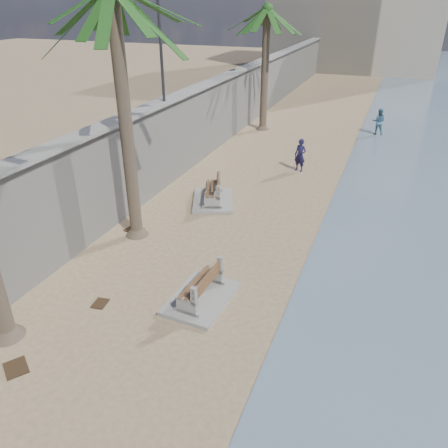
% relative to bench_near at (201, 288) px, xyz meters
% --- Properties ---
extents(seawall, '(0.45, 70.00, 3.50)m').
position_rel_bench_near_xyz_m(seawall, '(-4.92, 15.30, 1.35)').
color(seawall, gray).
rests_on(seawall, ground_plane).
extents(wall_cap, '(0.80, 70.00, 0.12)m').
position_rel_bench_near_xyz_m(wall_cap, '(-4.92, 15.30, 3.15)').
color(wall_cap, gray).
rests_on(wall_cap, seawall).
extents(end_building, '(18.00, 12.00, 14.00)m').
position_rel_bench_near_xyz_m(end_building, '(-1.72, 47.30, 6.60)').
color(end_building, '#B7AA93').
rests_on(end_building, ground_plane).
extents(bench_near, '(1.59, 2.24, 0.90)m').
position_rel_bench_near_xyz_m(bench_near, '(0.00, 0.00, 0.00)').
color(bench_near, gray).
rests_on(bench_near, ground_plane).
extents(bench_far, '(2.30, 2.72, 0.96)m').
position_rel_bench_near_xyz_m(bench_far, '(-2.19, 6.09, 0.03)').
color(bench_far, gray).
rests_on(bench_far, ground_plane).
extents(palm_back, '(5.00, 5.00, 7.73)m').
position_rel_bench_near_xyz_m(palm_back, '(-3.51, 17.39, 6.34)').
color(palm_back, brown).
rests_on(palm_back, ground_plane).
extents(streetlight, '(0.28, 0.28, 5.12)m').
position_rel_bench_near_xyz_m(streetlight, '(-4.82, 7.30, 6.25)').
color(streetlight, '#2D2D33').
rests_on(streetlight, wall_cap).
extents(person_a, '(0.74, 0.60, 1.78)m').
position_rel_bench_near_xyz_m(person_a, '(0.27, 10.91, 0.50)').
color(person_a, '#161336').
rests_on(person_a, ground_plane).
extents(person_b, '(0.85, 0.67, 1.71)m').
position_rel_bench_near_xyz_m(person_b, '(3.28, 18.85, 0.46)').
color(person_b, teal).
rests_on(person_b, ground_plane).
extents(debris_b, '(0.76, 0.73, 0.03)m').
position_rel_bench_near_xyz_m(debris_b, '(-2.86, -3.80, -0.38)').
color(debris_b, '#382616').
rests_on(debris_b, ground_plane).
extents(debris_c, '(0.68, 0.58, 0.03)m').
position_rel_bench_near_xyz_m(debris_c, '(-3.89, 2.83, -0.38)').
color(debris_c, '#382616').
rests_on(debris_c, ground_plane).
extents(debris_d, '(0.42, 0.50, 0.03)m').
position_rel_bench_near_xyz_m(debris_d, '(-2.48, -1.16, -0.38)').
color(debris_d, '#382616').
rests_on(debris_d, ground_plane).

